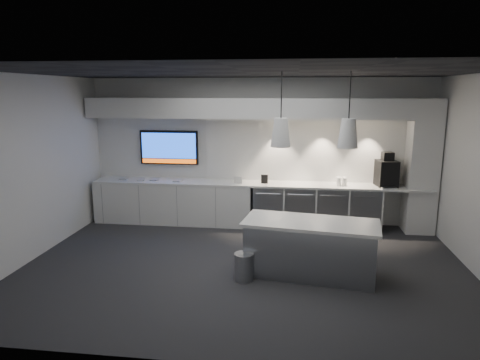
# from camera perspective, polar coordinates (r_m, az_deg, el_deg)

# --- Properties ---
(floor) EXTENTS (7.00, 7.00, 0.00)m
(floor) POSITION_cam_1_polar(r_m,az_deg,el_deg) (6.92, 0.56, -11.47)
(floor) COLOR #28282B
(floor) RESTS_ON ground
(ceiling) EXTENTS (7.00, 7.00, 0.00)m
(ceiling) POSITION_cam_1_polar(r_m,az_deg,el_deg) (6.37, 0.62, 14.19)
(ceiling) COLOR black
(ceiling) RESTS_ON wall_back
(wall_back) EXTENTS (7.00, 0.00, 7.00)m
(wall_back) POSITION_cam_1_polar(r_m,az_deg,el_deg) (8.93, 2.47, 3.83)
(wall_back) COLOR silver
(wall_back) RESTS_ON floor
(wall_front) EXTENTS (7.00, 0.00, 7.00)m
(wall_front) POSITION_cam_1_polar(r_m,az_deg,el_deg) (4.08, -3.54, -5.79)
(wall_front) COLOR silver
(wall_front) RESTS_ON floor
(wall_left) EXTENTS (0.00, 7.00, 7.00)m
(wall_left) POSITION_cam_1_polar(r_m,az_deg,el_deg) (7.71, -26.23, 1.36)
(wall_left) COLOR silver
(wall_left) RESTS_ON floor
(back_counter) EXTENTS (6.80, 0.65, 0.04)m
(back_counter) POSITION_cam_1_polar(r_m,az_deg,el_deg) (8.72, 2.25, -0.50)
(back_counter) COLOR white
(back_counter) RESTS_ON left_base_cabinets
(left_base_cabinets) EXTENTS (3.30, 0.63, 0.86)m
(left_base_cabinets) POSITION_cam_1_polar(r_m,az_deg,el_deg) (9.14, -8.78, -2.96)
(left_base_cabinets) COLOR white
(left_base_cabinets) RESTS_ON floor
(fridge_unit_a) EXTENTS (0.60, 0.61, 0.85)m
(fridge_unit_a) POSITION_cam_1_polar(r_m,az_deg,el_deg) (8.81, 3.85, -3.44)
(fridge_unit_a) COLOR gray
(fridge_unit_a) RESTS_ON floor
(fridge_unit_b) EXTENTS (0.60, 0.61, 0.85)m
(fridge_unit_b) POSITION_cam_1_polar(r_m,az_deg,el_deg) (8.80, 7.95, -3.55)
(fridge_unit_b) COLOR gray
(fridge_unit_b) RESTS_ON floor
(fridge_unit_c) EXTENTS (0.60, 0.61, 0.85)m
(fridge_unit_c) POSITION_cam_1_polar(r_m,az_deg,el_deg) (8.83, 12.05, -3.64)
(fridge_unit_c) COLOR gray
(fridge_unit_c) RESTS_ON floor
(fridge_unit_d) EXTENTS (0.60, 0.61, 0.85)m
(fridge_unit_d) POSITION_cam_1_polar(r_m,az_deg,el_deg) (8.91, 16.10, -3.71)
(fridge_unit_d) COLOR gray
(fridge_unit_d) RESTS_ON floor
(backsplash) EXTENTS (4.60, 0.03, 1.30)m
(backsplash) POSITION_cam_1_polar(r_m,az_deg,el_deg) (8.89, 10.21, 3.94)
(backsplash) COLOR white
(backsplash) RESTS_ON wall_back
(soffit) EXTENTS (6.90, 0.60, 0.40)m
(soffit) POSITION_cam_1_polar(r_m,az_deg,el_deg) (8.56, 2.35, 9.53)
(soffit) COLOR white
(soffit) RESTS_ON wall_back
(column) EXTENTS (0.55, 0.55, 2.60)m
(column) POSITION_cam_1_polar(r_m,az_deg,el_deg) (8.98, 23.09, 1.64)
(column) COLOR white
(column) RESTS_ON floor
(wall_tv) EXTENTS (1.25, 0.07, 0.72)m
(wall_tv) POSITION_cam_1_polar(r_m,az_deg,el_deg) (9.23, -9.43, 4.31)
(wall_tv) COLOR black
(wall_tv) RESTS_ON wall_back
(island) EXTENTS (2.08, 1.13, 0.84)m
(island) POSITION_cam_1_polar(r_m,az_deg,el_deg) (6.57, 9.32, -8.94)
(island) COLOR gray
(island) RESTS_ON floor
(bin) EXTENTS (0.31, 0.31, 0.40)m
(bin) POSITION_cam_1_polar(r_m,az_deg,el_deg) (6.41, 0.52, -11.47)
(bin) COLOR gray
(bin) RESTS_ON floor
(coffee_machine) EXTENTS (0.42, 0.58, 0.67)m
(coffee_machine) POSITION_cam_1_polar(r_m,az_deg,el_deg) (8.84, 18.96, 0.99)
(coffee_machine) COLOR black
(coffee_machine) RESTS_ON back_counter
(sign_black) EXTENTS (0.14, 0.02, 0.18)m
(sign_black) POSITION_cam_1_polar(r_m,az_deg,el_deg) (8.65, 3.28, 0.13)
(sign_black) COLOR black
(sign_black) RESTS_ON back_counter
(sign_white) EXTENTS (0.18, 0.05, 0.14)m
(sign_white) POSITION_cam_1_polar(r_m,az_deg,el_deg) (8.64, -0.28, -0.01)
(sign_white) COLOR white
(sign_white) RESTS_ON back_counter
(cup_cluster) EXTENTS (0.19, 0.19, 0.16)m
(cup_cluster) POSITION_cam_1_polar(r_m,az_deg,el_deg) (8.69, 13.40, -0.18)
(cup_cluster) COLOR white
(cup_cluster) RESTS_ON back_counter
(tray_a) EXTENTS (0.17, 0.17, 0.02)m
(tray_a) POSITION_cam_1_polar(r_m,az_deg,el_deg) (9.35, -15.26, 0.13)
(tray_a) COLOR #9D9D9D
(tray_a) RESTS_ON back_counter
(tray_b) EXTENTS (0.19, 0.19, 0.02)m
(tray_b) POSITION_cam_1_polar(r_m,az_deg,el_deg) (9.18, -13.06, 0.03)
(tray_b) COLOR #9D9D9D
(tray_b) RESTS_ON back_counter
(tray_c) EXTENTS (0.17, 0.17, 0.02)m
(tray_c) POSITION_cam_1_polar(r_m,az_deg,el_deg) (9.13, -11.33, 0.04)
(tray_c) COLOR #9D9D9D
(tray_c) RESTS_ON back_counter
(tray_d) EXTENTS (0.19, 0.19, 0.02)m
(tray_d) POSITION_cam_1_polar(r_m,az_deg,el_deg) (8.93, -8.31, -0.12)
(tray_d) COLOR #9D9D9D
(tray_d) RESTS_ON back_counter
(pendant_left) EXTENTS (0.29, 0.29, 1.11)m
(pendant_left) POSITION_cam_1_polar(r_m,az_deg,el_deg) (6.18, 5.45, 6.35)
(pendant_left) COLOR white
(pendant_left) RESTS_ON ceiling
(pendant_right) EXTENTS (0.29, 0.29, 1.11)m
(pendant_right) POSITION_cam_1_polar(r_m,az_deg,el_deg) (6.22, 14.21, 6.09)
(pendant_right) COLOR white
(pendant_right) RESTS_ON ceiling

